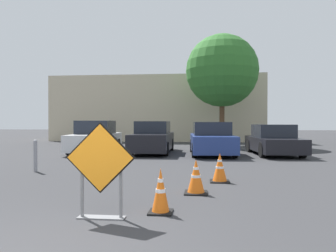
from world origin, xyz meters
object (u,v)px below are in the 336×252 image
(traffic_cone_second, at_px, (196,177))
(road_closed_sign, at_px, (100,166))
(parked_car_nearest, at_px, (96,138))
(traffic_cone_third, at_px, (220,168))
(parked_car_third, at_px, (212,140))
(parked_car_second, at_px, (153,138))
(traffic_cone_nearest, at_px, (161,191))
(parked_car_fourth, at_px, (273,141))
(bollard_nearest, at_px, (35,155))

(traffic_cone_second, bearing_deg, road_closed_sign, -125.94)
(road_closed_sign, xyz_separation_m, traffic_cone_second, (1.42, 1.96, -0.47))
(road_closed_sign, bearing_deg, parked_car_nearest, 109.08)
(parked_car_nearest, bearing_deg, traffic_cone_third, 124.04)
(parked_car_third, bearing_deg, traffic_cone_third, 86.51)
(parked_car_second, bearing_deg, traffic_cone_nearest, 98.54)
(traffic_cone_second, bearing_deg, parked_car_second, 104.57)
(parked_car_fourth, bearing_deg, parked_car_nearest, -4.97)
(traffic_cone_nearest, distance_m, traffic_cone_third, 3.11)
(traffic_cone_third, distance_m, bollard_nearest, 5.54)
(traffic_cone_third, height_order, bollard_nearest, bollard_nearest)
(traffic_cone_third, distance_m, parked_car_third, 6.86)
(parked_car_second, xyz_separation_m, bollard_nearest, (-2.59, -6.28, -0.19))
(road_closed_sign, distance_m, parked_car_second, 10.76)
(parked_car_nearest, xyz_separation_m, bollard_nearest, (0.21, -6.14, -0.20))
(traffic_cone_nearest, relative_size, traffic_cone_second, 1.03)
(road_closed_sign, relative_size, parked_car_nearest, 0.33)
(traffic_cone_nearest, distance_m, parked_car_second, 10.44)
(traffic_cone_third, xyz_separation_m, parked_car_third, (-0.03, 6.85, 0.33))
(parked_car_second, bearing_deg, parked_car_nearest, 1.85)
(road_closed_sign, distance_m, traffic_cone_second, 2.47)
(parked_car_fourth, bearing_deg, traffic_cone_second, 64.58)
(parked_car_nearest, distance_m, parked_car_fourth, 8.41)
(traffic_cone_third, height_order, parked_car_nearest, parked_car_nearest)
(traffic_cone_third, xyz_separation_m, bollard_nearest, (-5.43, 1.10, 0.16))
(bollard_nearest, bearing_deg, parked_car_second, 67.57)
(road_closed_sign, distance_m, traffic_cone_nearest, 1.08)
(traffic_cone_nearest, xyz_separation_m, traffic_cone_third, (1.11, 2.91, -0.01))
(traffic_cone_nearest, relative_size, traffic_cone_third, 1.02)
(parked_car_third, height_order, bollard_nearest, parked_car_third)
(traffic_cone_second, relative_size, traffic_cone_third, 0.99)
(road_closed_sign, relative_size, traffic_cone_third, 2.08)
(parked_car_third, bearing_deg, parked_car_nearest, -7.76)
(parked_car_third, xyz_separation_m, parked_car_fourth, (2.80, 0.24, -0.05))
(traffic_cone_third, distance_m, parked_car_fourth, 7.62)
(parked_car_third, height_order, parked_car_fourth, parked_car_third)
(parked_car_nearest, height_order, bollard_nearest, parked_car_nearest)
(parked_car_second, distance_m, parked_car_third, 2.85)
(parked_car_nearest, relative_size, parked_car_fourth, 1.06)
(parked_car_nearest, relative_size, parked_car_third, 1.04)
(traffic_cone_second, xyz_separation_m, bollard_nearest, (-4.87, 2.48, 0.16))
(parked_car_second, bearing_deg, traffic_cone_second, 103.56)
(traffic_cone_second, distance_m, parked_car_nearest, 10.01)
(parked_car_second, height_order, parked_car_fourth, parked_car_second)
(traffic_cone_second, distance_m, parked_car_fourth, 9.11)
(traffic_cone_second, bearing_deg, parked_car_fourth, 68.55)
(traffic_cone_nearest, relative_size, parked_car_nearest, 0.16)
(parked_car_fourth, bearing_deg, parked_car_second, -6.91)
(traffic_cone_third, bearing_deg, road_closed_sign, -120.66)
(traffic_cone_second, xyz_separation_m, parked_car_fourth, (3.33, 8.47, 0.29))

